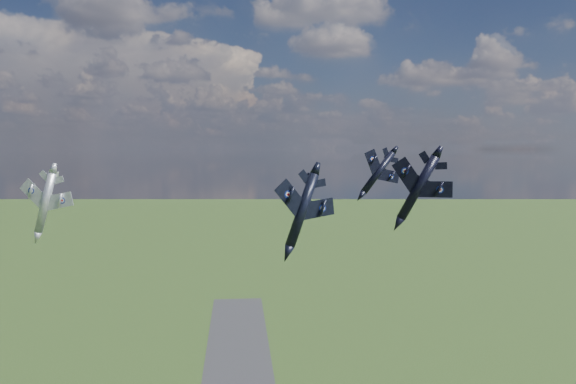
{
  "coord_description": "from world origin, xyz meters",
  "views": [
    {
      "loc": [
        0.06,
        -78.73,
        88.71
      ],
      "look_at": [
        8.24,
        10.99,
        81.85
      ],
      "focal_mm": 35.0,
      "sensor_mm": 36.0,
      "label": 1
    }
  ],
  "objects_px": {
    "jet_lead_navy": "(302,210)",
    "jet_right_navy": "(418,188)",
    "jet_left_silver": "(45,203)",
    "jet_high_navy": "(378,172)"
  },
  "relations": [
    {
      "from": "jet_lead_navy",
      "to": "jet_left_silver",
      "type": "distance_m",
      "value": 40.86
    },
    {
      "from": "jet_right_navy",
      "to": "jet_high_navy",
      "type": "relative_size",
      "value": 1.09
    },
    {
      "from": "jet_lead_navy",
      "to": "jet_right_navy",
      "type": "xyz_separation_m",
      "value": [
        16.96,
        -2.43,
        3.4
      ]
    },
    {
      "from": "jet_high_navy",
      "to": "jet_left_silver",
      "type": "distance_m",
      "value": 58.41
    },
    {
      "from": "jet_left_silver",
      "to": "jet_lead_navy",
      "type": "bearing_deg",
      "value": 0.25
    },
    {
      "from": "jet_lead_navy",
      "to": "jet_right_navy",
      "type": "relative_size",
      "value": 1.1
    },
    {
      "from": "jet_left_silver",
      "to": "jet_right_navy",
      "type": "bearing_deg",
      "value": 1.4
    },
    {
      "from": "jet_lead_navy",
      "to": "jet_left_silver",
      "type": "bearing_deg",
      "value": 146.3
    },
    {
      "from": "jet_right_navy",
      "to": "jet_high_navy",
      "type": "xyz_separation_m",
      "value": [
        -0.02,
        23.6,
        1.26
      ]
    },
    {
      "from": "jet_right_navy",
      "to": "jet_lead_navy",
      "type": "bearing_deg",
      "value": -169.96
    }
  ]
}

